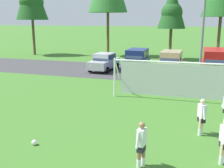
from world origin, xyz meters
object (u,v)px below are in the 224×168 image
(soccer_goal, at_px, (172,78))
(street_lamp, at_px, (205,34))
(player_striker_near, at_px, (202,117))
(player_midfield_center, at_px, (224,141))
(parked_car_slot_left, at_px, (137,60))
(parked_car_slot_far_left, at_px, (104,62))
(parked_car_slot_center_left, at_px, (171,63))
(soccer_ball, at_px, (34,142))
(player_winger_right, at_px, (141,145))
(parked_car_slot_center, at_px, (214,63))

(soccer_goal, relative_size, street_lamp, 0.97)
(player_striker_near, xyz_separation_m, player_midfield_center, (0.77, -2.37, 0.00))
(street_lamp, bearing_deg, parked_car_slot_left, 139.75)
(parked_car_slot_far_left, distance_m, parked_car_slot_left, 3.27)
(parked_car_slot_far_left, relative_size, street_lamp, 0.56)
(player_midfield_center, relative_size, parked_car_slot_center_left, 0.36)
(soccer_ball, height_order, player_winger_right, player_winger_right)
(parked_car_slot_left, relative_size, street_lamp, 0.60)
(parked_car_slot_left, bearing_deg, player_winger_right, -76.71)
(soccer_goal, height_order, parked_car_slot_far_left, soccer_goal)
(player_midfield_center, height_order, street_lamp, street_lamp)
(player_striker_near, bearing_deg, parked_car_slot_left, 113.35)
(player_midfield_center, bearing_deg, soccer_goal, 108.12)
(player_striker_near, bearing_deg, parked_car_slot_center_left, 101.54)
(soccer_goal, height_order, player_striker_near, soccer_goal)
(parked_car_slot_left, xyz_separation_m, street_lamp, (6.12, -5.18, 2.86))
(soccer_ball, height_order, player_midfield_center, player_midfield_center)
(soccer_ball, distance_m, street_lamp, 14.34)
(player_striker_near, xyz_separation_m, street_lamp, (-0.02, 9.04, 3.15))
(soccer_ball, bearing_deg, player_striker_near, 26.42)
(parked_car_slot_center_left, bearing_deg, player_striker_near, -78.46)
(player_midfield_center, height_order, parked_car_slot_center_left, parked_car_slot_center_left)
(parked_car_slot_center, bearing_deg, street_lamp, -104.88)
(player_midfield_center, height_order, parked_car_slot_far_left, parked_car_slot_far_left)
(player_striker_near, bearing_deg, soccer_ball, -153.58)
(player_winger_right, distance_m, parked_car_slot_center_left, 17.06)
(player_striker_near, distance_m, parked_car_slot_center, 12.74)
(player_midfield_center, xyz_separation_m, street_lamp, (-0.78, 11.41, 3.15))
(soccer_goal, xyz_separation_m, player_striker_near, (1.85, -5.62, -0.47))
(parked_car_slot_center_left, bearing_deg, parked_car_slot_far_left, -179.74)
(player_midfield_center, height_order, player_winger_right, same)
(player_striker_near, height_order, player_midfield_center, same)
(player_winger_right, distance_m, parked_car_slot_left, 18.22)
(soccer_goal, distance_m, player_winger_right, 9.15)
(parked_car_slot_left, bearing_deg, player_striker_near, -66.65)
(soccer_goal, bearing_deg, parked_car_slot_left, 116.50)
(parked_car_slot_center_left, distance_m, street_lamp, 5.99)
(soccer_ball, height_order, soccer_goal, soccer_goal)
(player_striker_near, xyz_separation_m, player_winger_right, (-1.95, -3.51, 0.00))
(soccer_ball, height_order, parked_car_slot_center_left, parked_car_slot_center_left)
(player_midfield_center, bearing_deg, player_winger_right, -157.26)
(parked_car_slot_center, bearing_deg, soccer_goal, -111.63)
(player_midfield_center, xyz_separation_m, player_winger_right, (-2.72, -1.14, 0.00))
(player_striker_near, relative_size, parked_car_slot_center, 0.34)
(parked_car_slot_far_left, height_order, parked_car_slot_center_left, parked_car_slot_center_left)
(parked_car_slot_left, relative_size, parked_car_slot_center_left, 1.00)
(parked_car_slot_center_left, bearing_deg, soccer_goal, -83.43)
(parked_car_slot_far_left, xyz_separation_m, street_lamp, (9.30, -4.46, 3.10))
(player_winger_right, height_order, street_lamp, street_lamp)
(player_midfield_center, height_order, parked_car_slot_left, parked_car_slot_left)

